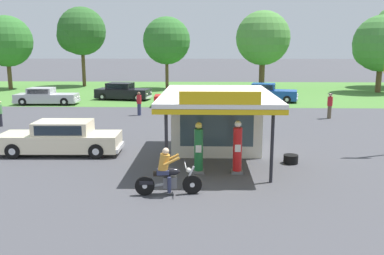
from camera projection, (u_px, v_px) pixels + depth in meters
name	position (u px, v px, depth m)	size (l,w,h in m)	color
ground_plane	(199.00, 180.00, 14.75)	(300.00, 300.00, 0.00)	#424247
grass_verge_strip	(204.00, 91.00, 44.16)	(120.00, 24.00, 0.01)	#477A33
service_station_kiosk	(216.00, 116.00, 18.57)	(4.63, 7.10, 3.29)	silver
gas_pump_nearside	(199.00, 150.00, 15.51)	(0.44, 0.44, 1.98)	slate
gas_pump_offside	(237.00, 149.00, 15.45)	(0.44, 0.44, 2.05)	slate
motorcycle_with_rider	(167.00, 175.00, 13.23)	(2.19, 0.70, 1.58)	black
featured_classic_sedan	(61.00, 139.00, 18.31)	(5.56, 1.98, 1.50)	beige
parked_car_back_row_far_right	(46.00, 97.00, 34.03)	(5.29, 1.98, 1.40)	#B7B7BC
parked_car_back_row_far_left	(267.00, 93.00, 35.86)	(5.47, 2.92, 1.59)	#19479E
parked_car_back_row_right	(123.00, 92.00, 37.12)	(5.23, 2.68, 1.53)	black
parked_car_back_row_centre_left	(183.00, 98.00, 32.98)	(4.92, 2.08, 1.44)	red
bystander_leaning_by_kiosk	(139.00, 103.00, 28.59)	(0.34, 0.34, 1.65)	#2D3351
bystander_strolling_foreground	(330.00, 105.00, 27.31)	(0.37, 0.37, 1.71)	brown
tree_oak_far_right	(80.00, 32.00, 48.51)	(5.70, 5.70, 9.43)	brown
tree_oak_right	(167.00, 42.00, 45.51)	(5.30, 5.30, 8.07)	brown
tree_oak_far_left	(263.00, 38.00, 45.61)	(6.06, 6.06, 8.74)	brown
tree_oak_distant_spare	(6.00, 42.00, 45.42)	(5.66, 5.66, 8.19)	brown
tree_oak_left	(380.00, 45.00, 42.16)	(5.83, 5.83, 8.01)	brown
spare_tire_stack	(291.00, 159.00, 16.89)	(0.60, 0.60, 0.36)	black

